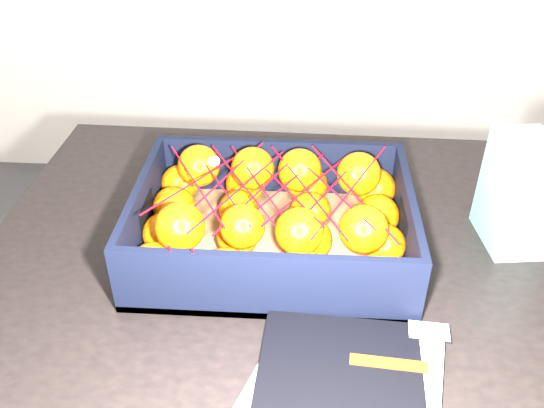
# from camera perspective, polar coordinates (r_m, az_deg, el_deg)

# --- Properties ---
(table) EXTENTS (1.22, 0.83, 0.75)m
(table) POSITION_cam_1_polar(r_m,az_deg,el_deg) (1.06, 6.25, -8.27)
(table) COLOR black
(table) RESTS_ON ground
(magazine_stack) EXTENTS (0.32, 0.38, 0.02)m
(magazine_stack) POSITION_cam_1_polar(r_m,az_deg,el_deg) (0.76, 6.59, -18.75)
(magazine_stack) COLOR beige
(magazine_stack) RESTS_ON table
(produce_crate) EXTENTS (0.44, 0.33, 0.12)m
(produce_crate) POSITION_cam_1_polar(r_m,az_deg,el_deg) (0.96, 0.11, -2.68)
(produce_crate) COLOR brown
(produce_crate) RESTS_ON table
(clementine_heap) EXTENTS (0.42, 0.31, 0.13)m
(clementine_heap) POSITION_cam_1_polar(r_m,az_deg,el_deg) (0.95, 0.20, -0.98)
(clementine_heap) COLOR #F06205
(clementine_heap) RESTS_ON produce_crate
(mesh_net) EXTENTS (0.37, 0.29, 0.10)m
(mesh_net) POSITION_cam_1_polar(r_m,az_deg,el_deg) (0.91, -0.31, 1.33)
(mesh_net) COLOR red
(mesh_net) RESTS_ON clementine_heap
(retail_carton) EXTENTS (0.10, 0.13, 0.19)m
(retail_carton) POSITION_cam_1_polar(r_m,az_deg,el_deg) (1.03, 22.81, 0.96)
(retail_carton) COLOR white
(retail_carton) RESTS_ON table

